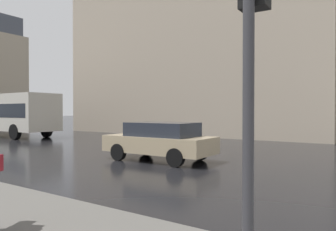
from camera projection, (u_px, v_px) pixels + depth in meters
haussmann_block_mid at (217, 11)px, 29.90m from camera, size 16.18×21.68×23.17m
traffic_signal_post at (252, 23)px, 3.34m from camera, size 0.44×0.30×3.61m
car_champagne at (160, 140)px, 11.58m from camera, size 1.85×4.10×1.41m
city_bus at (1, 112)px, 23.28m from camera, size 2.60×11.00×3.00m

